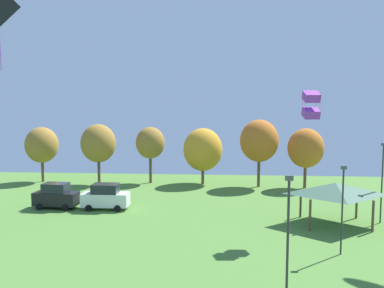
{
  "coord_description": "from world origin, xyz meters",
  "views": [
    {
      "loc": [
        0.97,
        1.75,
        10.31
      ],
      "look_at": [
        -0.0,
        15.36,
        8.95
      ],
      "focal_mm": 38.0,
      "sensor_mm": 36.0,
      "label": 1
    }
  ],
  "objects_px": {
    "kite_flying_8": "(311,105)",
    "treeline_tree_1": "(98,143)",
    "parked_car_second_from_left": "(106,197)",
    "light_post_2": "(382,179)",
    "light_post_3": "(288,242)",
    "treeline_tree_5": "(306,148)",
    "parked_car_leftmost": "(56,196)",
    "treeline_tree_0": "(42,145)",
    "treeline_tree_4": "(259,141)",
    "light_post_1": "(342,205)",
    "park_pavilion": "(335,189)",
    "treeline_tree_3": "(203,150)",
    "treeline_tree_2": "(150,143)"
  },
  "relations": [
    {
      "from": "kite_flying_8",
      "to": "treeline_tree_1",
      "type": "distance_m",
      "value": 29.03
    },
    {
      "from": "kite_flying_8",
      "to": "parked_car_second_from_left",
      "type": "relative_size",
      "value": 0.5
    },
    {
      "from": "light_post_2",
      "to": "light_post_3",
      "type": "distance_m",
      "value": 20.02
    },
    {
      "from": "parked_car_second_from_left",
      "to": "treeline_tree_5",
      "type": "bearing_deg",
      "value": 27.82
    },
    {
      "from": "parked_car_leftmost",
      "to": "treeline_tree_0",
      "type": "xyz_separation_m",
      "value": [
        -7.29,
        13.21,
        3.64
      ]
    },
    {
      "from": "treeline_tree_1",
      "to": "treeline_tree_4",
      "type": "height_order",
      "value": "treeline_tree_4"
    },
    {
      "from": "parked_car_leftmost",
      "to": "light_post_1",
      "type": "distance_m",
      "value": 26.74
    },
    {
      "from": "light_post_2",
      "to": "parked_car_leftmost",
      "type": "bearing_deg",
      "value": 174.62
    },
    {
      "from": "parked_car_leftmost",
      "to": "light_post_3",
      "type": "relative_size",
      "value": 0.62
    },
    {
      "from": "treeline_tree_1",
      "to": "treeline_tree_5",
      "type": "xyz_separation_m",
      "value": [
        25.75,
        -0.32,
        -0.37
      ]
    },
    {
      "from": "treeline_tree_0",
      "to": "treeline_tree_5",
      "type": "bearing_deg",
      "value": -2.81
    },
    {
      "from": "parked_car_second_from_left",
      "to": "park_pavilion",
      "type": "xyz_separation_m",
      "value": [
        20.97,
        -3.48,
        1.85
      ]
    },
    {
      "from": "light_post_1",
      "to": "treeline_tree_3",
      "type": "bearing_deg",
      "value": 113.86
    },
    {
      "from": "park_pavilion",
      "to": "light_post_3",
      "type": "relative_size",
      "value": 0.91
    },
    {
      "from": "treeline_tree_1",
      "to": "treeline_tree_4",
      "type": "xyz_separation_m",
      "value": [
        20.18,
        0.1,
        0.45
      ]
    },
    {
      "from": "treeline_tree_5",
      "to": "parked_car_second_from_left",
      "type": "bearing_deg",
      "value": -151.79
    },
    {
      "from": "park_pavilion",
      "to": "treeline_tree_5",
      "type": "xyz_separation_m",
      "value": [
        0.53,
        15.01,
        1.82
      ]
    },
    {
      "from": "treeline_tree_0",
      "to": "treeline_tree_5",
      "type": "height_order",
      "value": "treeline_tree_5"
    },
    {
      "from": "parked_car_leftmost",
      "to": "treeline_tree_3",
      "type": "xyz_separation_m",
      "value": [
        13.89,
        13.26,
        3.21
      ]
    },
    {
      "from": "kite_flying_8",
      "to": "treeline_tree_5",
      "type": "xyz_separation_m",
      "value": [
        3.27,
        17.37,
        -5.31
      ]
    },
    {
      "from": "treeline_tree_1",
      "to": "treeline_tree_3",
      "type": "height_order",
      "value": "treeline_tree_1"
    },
    {
      "from": "light_post_3",
      "to": "treeline_tree_5",
      "type": "xyz_separation_m",
      "value": [
        7.16,
        31.3,
        0.96
      ]
    },
    {
      "from": "parked_car_leftmost",
      "to": "light_post_1",
      "type": "relative_size",
      "value": 0.71
    },
    {
      "from": "light_post_2",
      "to": "treeline_tree_0",
      "type": "distance_m",
      "value": 40.61
    },
    {
      "from": "treeline_tree_1",
      "to": "treeline_tree_4",
      "type": "relative_size",
      "value": 0.92
    },
    {
      "from": "light_post_3",
      "to": "treeline_tree_1",
      "type": "xyz_separation_m",
      "value": [
        -18.59,
        31.62,
        1.33
      ]
    },
    {
      "from": "kite_flying_8",
      "to": "treeline_tree_4",
      "type": "bearing_deg",
      "value": 97.38
    },
    {
      "from": "light_post_2",
      "to": "treeline_tree_4",
      "type": "height_order",
      "value": "treeline_tree_4"
    },
    {
      "from": "light_post_2",
      "to": "treeline_tree_0",
      "type": "xyz_separation_m",
      "value": [
        -37.3,
        16.04,
        0.97
      ]
    },
    {
      "from": "parked_car_second_from_left",
      "to": "light_post_2",
      "type": "relative_size",
      "value": 0.65
    },
    {
      "from": "treeline_tree_3",
      "to": "light_post_1",
      "type": "bearing_deg",
      "value": -66.14
    },
    {
      "from": "treeline_tree_1",
      "to": "treeline_tree_2",
      "type": "xyz_separation_m",
      "value": [
        6.36,
        1.59,
        -0.05
      ]
    },
    {
      "from": "treeline_tree_3",
      "to": "treeline_tree_1",
      "type": "bearing_deg",
      "value": -173.95
    },
    {
      "from": "light_post_3",
      "to": "parked_car_second_from_left",
      "type": "bearing_deg",
      "value": 125.96
    },
    {
      "from": "light_post_2",
      "to": "treeline_tree_4",
      "type": "relative_size",
      "value": 0.84
    },
    {
      "from": "kite_flying_8",
      "to": "light_post_3",
      "type": "height_order",
      "value": "kite_flying_8"
    },
    {
      "from": "parked_car_leftmost",
      "to": "treeline_tree_1",
      "type": "height_order",
      "value": "treeline_tree_1"
    },
    {
      "from": "treeline_tree_0",
      "to": "light_post_3",
      "type": "bearing_deg",
      "value": -51.1
    },
    {
      "from": "kite_flying_8",
      "to": "treeline_tree_2",
      "type": "bearing_deg",
      "value": 129.91
    },
    {
      "from": "treeline_tree_2",
      "to": "treeline_tree_4",
      "type": "height_order",
      "value": "treeline_tree_4"
    },
    {
      "from": "park_pavilion",
      "to": "parked_car_second_from_left",
      "type": "bearing_deg",
      "value": 170.57
    },
    {
      "from": "parked_car_leftmost",
      "to": "parked_car_second_from_left",
      "type": "bearing_deg",
      "value": 3.91
    },
    {
      "from": "light_post_1",
      "to": "treeline_tree_5",
      "type": "xyz_separation_m",
      "value": [
        2.02,
        22.15,
        1.43
      ]
    },
    {
      "from": "treeline_tree_0",
      "to": "treeline_tree_4",
      "type": "xyz_separation_m",
      "value": [
        28.18,
        -1.24,
        0.85
      ]
    },
    {
      "from": "parked_car_second_from_left",
      "to": "park_pavilion",
      "type": "relative_size",
      "value": 0.71
    },
    {
      "from": "park_pavilion",
      "to": "treeline_tree_4",
      "type": "distance_m",
      "value": 16.45
    },
    {
      "from": "treeline_tree_2",
      "to": "treeline_tree_3",
      "type": "relative_size",
      "value": 1.02
    },
    {
      "from": "treeline_tree_0",
      "to": "light_post_2",
      "type": "bearing_deg",
      "value": -23.27
    },
    {
      "from": "parked_car_leftmost",
      "to": "parked_car_second_from_left",
      "type": "relative_size",
      "value": 0.97
    },
    {
      "from": "light_post_2",
      "to": "treeline_tree_5",
      "type": "relative_size",
      "value": 0.95
    }
  ]
}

